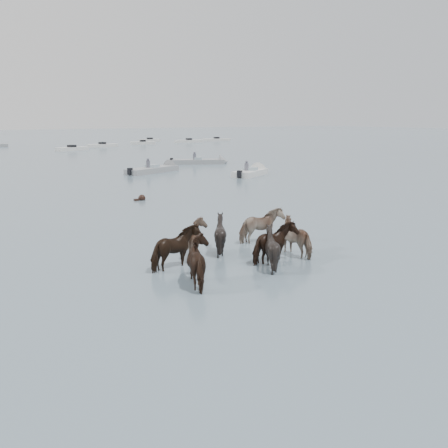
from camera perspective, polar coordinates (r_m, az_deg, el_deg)
ground at (r=14.11m, az=-2.16°, el=-7.84°), size 400.00×400.00×0.00m
pony_herd at (r=16.78m, az=1.71°, el=-2.32°), size 6.54×4.32×1.58m
swimming_pony at (r=29.54m, az=-9.83°, el=3.00°), size 0.72×0.44×0.44m
motorboat_c at (r=45.07m, az=-7.82°, el=6.48°), size 6.23×3.84×1.92m
motorboat_d at (r=42.22m, az=3.54°, el=6.17°), size 4.85×3.69×1.92m
motorboat_e at (r=52.42m, az=-2.24°, el=7.43°), size 6.17×4.20×1.92m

